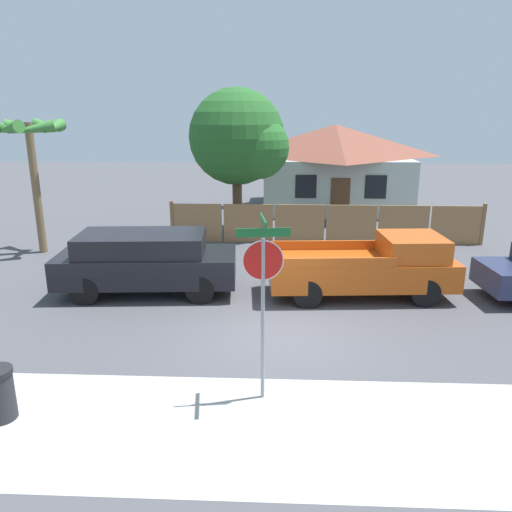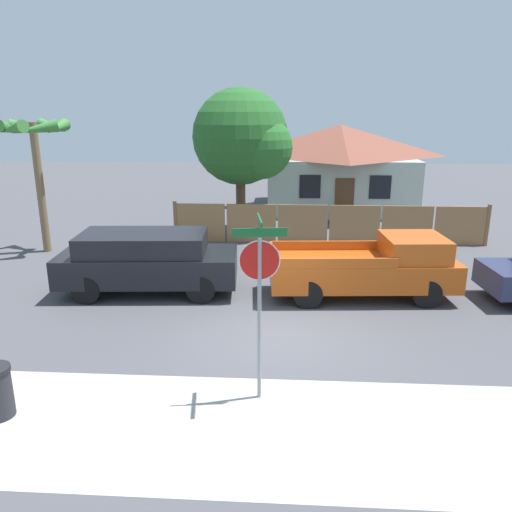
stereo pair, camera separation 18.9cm
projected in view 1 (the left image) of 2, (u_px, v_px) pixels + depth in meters
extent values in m
plane|color=#47474C|center=(282.00, 335.00, 11.63)|extent=(80.00, 80.00, 0.00)
cube|color=#A3A39E|center=(284.00, 430.00, 8.18)|extent=(36.00, 3.20, 0.01)
cube|color=#997047|center=(197.00, 223.00, 19.75)|extent=(1.94, 0.06, 1.53)
cube|color=#997047|center=(248.00, 223.00, 19.67)|extent=(1.94, 0.06, 1.53)
cube|color=#997047|center=(300.00, 224.00, 19.58)|extent=(1.94, 0.06, 1.53)
cube|color=#997047|center=(351.00, 224.00, 19.49)|extent=(1.94, 0.06, 1.53)
cube|color=#997047|center=(403.00, 225.00, 19.41)|extent=(1.94, 0.06, 1.53)
cube|color=#997047|center=(456.00, 225.00, 19.32)|extent=(1.94, 0.06, 1.53)
cube|color=brown|center=(172.00, 221.00, 19.78)|extent=(0.12, 0.12, 1.63)
cube|color=brown|center=(483.00, 224.00, 19.26)|extent=(0.12, 0.12, 1.63)
cube|color=#B2C1B7|center=(333.00, 182.00, 26.65)|extent=(7.27, 6.43, 2.75)
pyramid|color=brown|center=(335.00, 140.00, 26.04)|extent=(7.85, 6.94, 1.61)
cube|color=black|center=(306.00, 187.00, 23.55)|extent=(1.00, 0.04, 1.10)
cube|color=black|center=(376.00, 187.00, 23.41)|extent=(1.00, 0.04, 1.10)
cube|color=brown|center=(340.00, 199.00, 23.65)|extent=(0.90, 0.04, 2.00)
cylinder|color=brown|center=(237.00, 203.00, 21.06)|extent=(0.40, 0.40, 2.56)
sphere|color=#235B23|center=(237.00, 137.00, 20.29)|extent=(3.90, 3.90, 3.90)
sphere|color=#266326|center=(258.00, 147.00, 19.89)|extent=(2.53, 2.53, 2.53)
cylinder|color=brown|center=(36.00, 189.00, 17.84)|extent=(0.28, 0.28, 4.66)
cone|color=#387A33|center=(52.00, 129.00, 17.22)|extent=(0.44, 1.54, 0.67)
cone|color=#387A33|center=(49.00, 128.00, 17.91)|extent=(1.55, 1.15, 0.67)
cone|color=#387A33|center=(27.00, 128.00, 17.95)|extent=(1.55, 1.15, 0.67)
cone|color=#387A33|center=(6.00, 129.00, 17.29)|extent=(0.44, 1.54, 0.67)
cone|color=#387A33|center=(6.00, 130.00, 16.59)|extent=(1.55, 1.15, 0.67)
cone|color=#387A33|center=(30.00, 130.00, 16.55)|extent=(1.55, 1.15, 0.67)
cube|color=black|center=(148.00, 267.00, 14.16)|extent=(5.11, 2.33, 0.81)
cube|color=black|center=(142.00, 243.00, 13.96)|extent=(3.61, 2.07, 0.57)
cube|color=black|center=(201.00, 243.00, 14.00)|extent=(0.18, 1.74, 0.48)
cylinder|color=black|center=(205.00, 270.00, 15.15)|extent=(0.78, 0.22, 0.78)
cylinder|color=black|center=(200.00, 290.00, 13.46)|extent=(0.78, 0.22, 0.78)
cylinder|color=black|center=(102.00, 271.00, 15.07)|extent=(0.78, 0.22, 0.78)
cylinder|color=black|center=(85.00, 291.00, 13.38)|extent=(0.78, 0.22, 0.78)
cube|color=#B74C14|center=(360.00, 271.00, 13.91)|extent=(5.20, 2.24, 0.76)
cube|color=#B74C14|center=(412.00, 247.00, 13.75)|extent=(1.75, 1.84, 0.62)
cube|color=#B74C14|center=(325.00, 245.00, 14.60)|extent=(3.19, 0.31, 0.26)
cube|color=#B74C14|center=(336.00, 263.00, 12.89)|extent=(3.19, 0.31, 0.26)
cube|color=#B74C14|center=(271.00, 254.00, 13.70)|extent=(0.21, 1.78, 0.26)
cylinder|color=black|center=(406.00, 273.00, 14.84)|extent=(0.77, 0.22, 0.77)
cylinder|color=black|center=(426.00, 293.00, 13.25)|extent=(0.77, 0.22, 0.77)
cylinder|color=black|center=(300.00, 274.00, 14.76)|extent=(0.77, 0.22, 0.77)
cylinder|color=black|center=(308.00, 294.00, 13.17)|extent=(0.77, 0.22, 0.77)
cylinder|color=black|center=(500.00, 279.00, 14.49)|extent=(0.66, 0.22, 0.66)
cylinder|color=gray|center=(263.00, 321.00, 8.71)|extent=(0.07, 0.07, 2.99)
cylinder|color=red|center=(263.00, 260.00, 8.40)|extent=(0.67, 0.11, 0.67)
cylinder|color=white|center=(263.00, 260.00, 8.40)|extent=(0.70, 0.11, 0.71)
cube|color=#19602D|center=(263.00, 233.00, 8.27)|extent=(0.92, 0.15, 0.15)
cube|color=#19602D|center=(263.00, 222.00, 8.22)|extent=(0.13, 0.82, 0.15)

